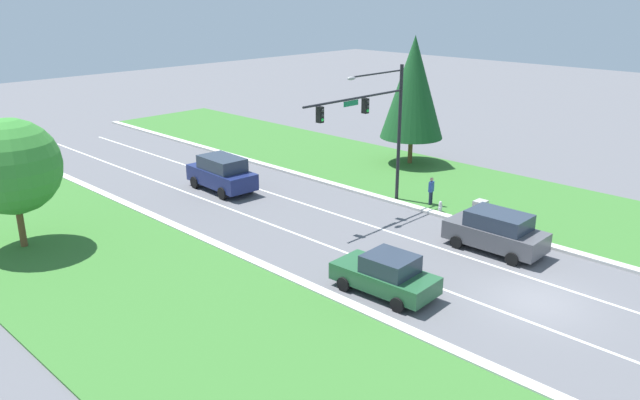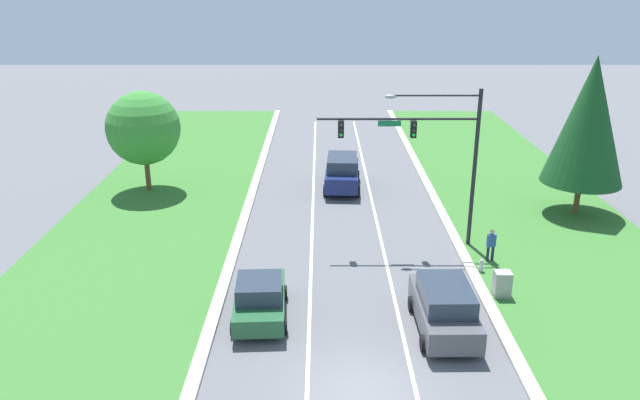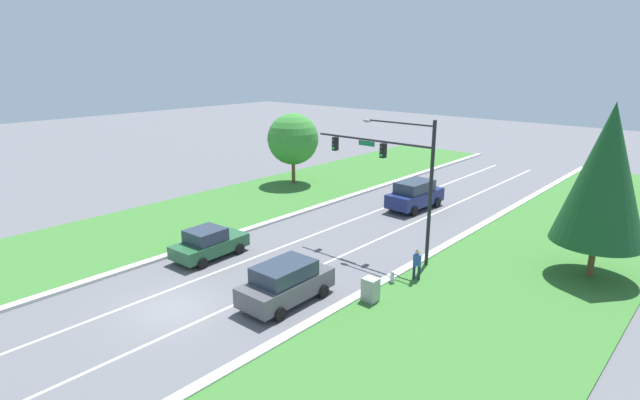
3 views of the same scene
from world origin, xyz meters
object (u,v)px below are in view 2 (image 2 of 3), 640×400
Objects in this scene: pedestrian at (491,244)px; forest_sedan at (260,298)px; fire_hydrant at (481,266)px; traffic_signal_mast at (431,144)px; oak_near_left_tree at (143,128)px; graphite_suv at (444,307)px; navy_suv at (342,172)px; conifer_near_right_tree at (589,121)px; utility_cabinet at (502,285)px.

forest_sedan is at bearing 10.37° from pedestrian.
fire_hydrant is at bearing 43.11° from pedestrian.
forest_sedan is at bearing -137.42° from traffic_signal_mast.
forest_sedan is 2.64× the size of pedestrian.
fire_hydrant is at bearing -32.48° from oak_near_left_tree.
graphite_suv is at bearing -46.59° from oak_near_left_tree.
oak_near_left_tree is (-8.51, 15.62, 3.23)m from forest_sedan.
traffic_signal_mast is 9.17m from graphite_suv.
oak_near_left_tree reaches higher than navy_suv.
traffic_signal_mast is at bearing -51.29° from pedestrian.
forest_sedan is 21.08m from conifer_near_right_tree.
fire_hydrant is 0.08× the size of conifer_near_right_tree.
graphite_suv is 6.76× the size of fire_hydrant.
oak_near_left_tree is at bearing 147.52° from fire_hydrant.
graphite_suv is at bearing -94.03° from traffic_signal_mast.
traffic_signal_mast reaches higher than navy_suv.
graphite_suv is 3.96m from utility_cabinet.
forest_sedan is at bearing 171.58° from graphite_suv.
traffic_signal_mast is 1.79× the size of forest_sedan.
graphite_suv is at bearing -138.76° from utility_cabinet.
navy_suv is 14.71m from conifer_near_right_tree.
pedestrian is at bearing -135.89° from conifer_near_right_tree.
navy_suv is 2.99× the size of pedestrian.
utility_cabinet reaches higher than fire_hydrant.
navy_suv is 0.79× the size of oak_near_left_tree.
traffic_signal_mast is 10.63m from navy_suv.
navy_suv is 17.34m from graphite_suv.
conifer_near_right_tree is at bearing 24.87° from traffic_signal_mast.
pedestrian is at bearing 60.12° from graphite_suv.
utility_cabinet is at bearing -63.28° from navy_suv.
oak_near_left_tree is at bearing 170.73° from conifer_near_right_tree.
navy_suv is (-3.92, 8.94, -4.20)m from traffic_signal_mast.
conifer_near_right_tree reaches higher than oak_near_left_tree.
navy_suv is (3.82, 16.06, 0.27)m from forest_sedan.
forest_sedan is 7.24m from graphite_suv.
forest_sedan is 16.51m from navy_suv.
utility_cabinet is at bearing -82.53° from fire_hydrant.
conifer_near_right_tree is (6.95, 9.80, 4.90)m from utility_cabinet.
utility_cabinet is at bearing 67.97° from pedestrian.
navy_suv is 4.22× the size of utility_cabinet.
navy_suv is at bearing 116.41° from fire_hydrant.
graphite_suv is 16.50m from conifer_near_right_tree.
oak_near_left_tree is at bearing 132.58° from graphite_suv.
oak_near_left_tree is (-12.33, -0.43, 2.97)m from navy_suv.
traffic_signal_mast is at bearing -27.64° from oak_near_left_tree.
conifer_near_right_tree is at bearing 54.67° from utility_cabinet.
utility_cabinet is 2.34m from fire_hydrant.
graphite_suv reaches higher than pedestrian.
oak_near_left_tree is (-19.04, 10.53, 3.15)m from pedestrian.
pedestrian is 0.27× the size of oak_near_left_tree.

